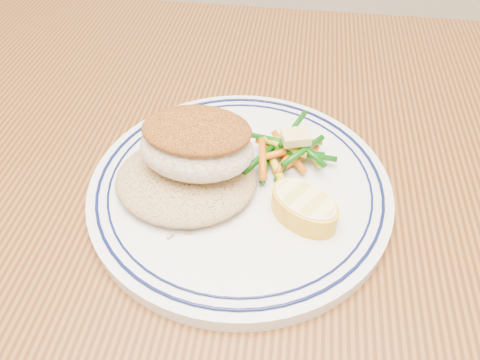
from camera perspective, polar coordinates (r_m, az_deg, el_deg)
name	(u,v)px	position (r m, az deg, el deg)	size (l,w,h in m)	color
dining_table	(236,274)	(0.53, -0.44, -11.37)	(1.50, 0.90, 0.75)	#4D280F
plate	(240,187)	(0.46, 0.00, -0.91)	(0.30, 0.30, 0.02)	silver
rice_pilaf	(186,177)	(0.45, -6.62, 0.39)	(0.14, 0.12, 0.03)	#9F7D4F
fish_fillet	(197,144)	(0.43, -5.32, 4.41)	(0.11, 0.08, 0.05)	beige
vegetable_pile	(286,152)	(0.48, 5.68, 3.38)	(0.09, 0.10, 0.03)	#D15F0A
butter_pat	(296,137)	(0.47, 6.82, 5.23)	(0.03, 0.02, 0.01)	#DFC16D
lemon_wedge	(304,207)	(0.42, 7.84, -3.23)	(0.09, 0.09, 0.03)	yellow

